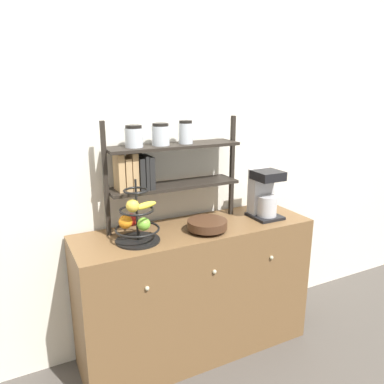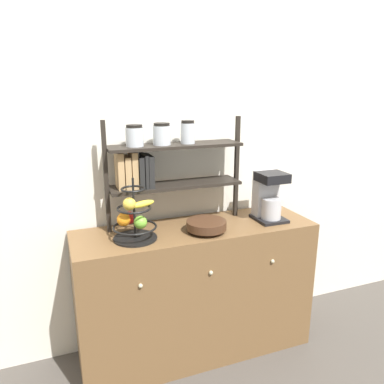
{
  "view_description": "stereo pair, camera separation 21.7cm",
  "coord_description": "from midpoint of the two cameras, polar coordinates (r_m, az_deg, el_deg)",
  "views": [
    {
      "loc": [
        -0.97,
        -1.65,
        1.66
      ],
      "look_at": [
        -0.03,
        0.22,
        1.07
      ],
      "focal_mm": 35.0,
      "sensor_mm": 36.0,
      "label": 1
    },
    {
      "loc": [
        -0.77,
        -1.73,
        1.66
      ],
      "look_at": [
        -0.03,
        0.22,
        1.07
      ],
      "focal_mm": 35.0,
      "sensor_mm": 36.0,
      "label": 2
    }
  ],
  "objects": [
    {
      "name": "shelf_hutch",
      "position": [
        2.19,
        -2.27,
        4.79
      ],
      "size": [
        0.84,
        0.2,
        0.64
      ],
      "color": "black",
      "rests_on": "sideboard"
    },
    {
      "name": "sideboard",
      "position": [
        2.44,
        3.23,
        -14.84
      ],
      "size": [
        1.46,
        0.46,
        0.85
      ],
      "color": "brown",
      "rests_on": "ground_plane"
    },
    {
      "name": "wooden_bowl",
      "position": [
        2.18,
        5.07,
        -5.13
      ],
      "size": [
        0.23,
        0.23,
        0.07
      ],
      "color": "#422819",
      "rests_on": "sideboard"
    },
    {
      "name": "ground_plane",
      "position": [
        2.52,
        5.35,
        -25.57
      ],
      "size": [
        12.0,
        12.0,
        0.0
      ],
      "primitive_type": "plane",
      "color": "#47423D"
    },
    {
      "name": "fruit_stand",
      "position": [
        2.06,
        -5.97,
        -4.12
      ],
      "size": [
        0.24,
        0.24,
        0.35
      ],
      "color": "black",
      "rests_on": "sideboard"
    },
    {
      "name": "coffee_maker",
      "position": [
        2.42,
        14.13,
        -0.65
      ],
      "size": [
        0.18,
        0.2,
        0.31
      ],
      "color": "black",
      "rests_on": "sideboard"
    },
    {
      "name": "wall_back",
      "position": [
        2.38,
        0.9,
        6.9
      ],
      "size": [
        7.0,
        0.05,
        2.6
      ],
      "primitive_type": "cube",
      "color": "silver",
      "rests_on": "ground_plane"
    }
  ]
}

